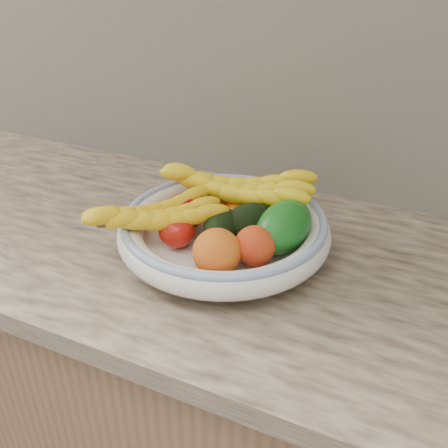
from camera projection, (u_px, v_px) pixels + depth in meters
kitchen_counter at (229, 400)px, 1.18m from camera, size 2.44×0.66×1.40m
fruit_bowl at (224, 229)px, 0.92m from camera, size 0.39×0.39×0.08m
clementine_back_left at (221, 199)px, 1.01m from camera, size 0.07×0.07×0.05m
clementine_back_right at (262, 202)px, 1.00m from camera, size 0.06×0.06×0.04m
clementine_back_mid at (239, 212)px, 0.96m from camera, size 0.06×0.06×0.05m
clementine_extra at (239, 213)px, 0.96m from camera, size 0.05×0.05×0.05m
tomato_left at (183, 212)px, 0.94m from camera, size 0.10×0.10×0.07m
tomato_near_left at (177, 231)px, 0.88m from camera, size 0.08×0.08×0.06m
avocado_center at (222, 227)px, 0.89m from camera, size 0.07×0.09×0.06m
avocado_right at (250, 223)px, 0.91m from camera, size 0.12×0.13×0.07m
green_mango at (284, 227)px, 0.87m from camera, size 0.13×0.15×0.11m
peach_front at (217, 252)px, 0.82m from camera, size 0.09×0.09×0.08m
peach_right at (255, 246)px, 0.83m from camera, size 0.07×0.07×0.07m
banana_bunch_back at (235, 192)px, 0.96m from camera, size 0.33×0.16×0.09m
banana_bunch_front at (155, 219)px, 0.88m from camera, size 0.25×0.27×0.07m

